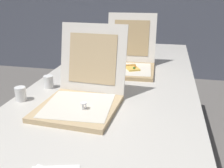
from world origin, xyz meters
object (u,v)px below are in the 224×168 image
object	(u,v)px
cup_white_near_left	(21,94)
table	(115,90)
pizza_box_middle	(129,62)
cup_white_near_center	(49,82)
pizza_box_front	(82,95)
cup_white_far	(90,61)

from	to	relation	value
cup_white_near_left	table	bearing A→B (deg)	40.37
pizza_box_middle	cup_white_near_center	bearing A→B (deg)	-134.34
pizza_box_middle	pizza_box_front	bearing A→B (deg)	-104.14
pizza_box_front	cup_white_near_left	bearing A→B (deg)	-175.49
cup_white_near_left	cup_white_near_center	size ratio (longest dim) A/B	1.00
pizza_box_front	cup_white_near_center	size ratio (longest dim) A/B	6.35
table	cup_white_near_center	world-z (taller)	cup_white_near_center
pizza_box_middle	cup_white_far	xyz separation A→B (m)	(-0.28, 0.05, -0.02)
pizza_box_middle	cup_white_near_left	size ratio (longest dim) A/B	6.30
cup_white_near_center	table	bearing A→B (deg)	24.09
pizza_box_front	cup_white_far	distance (m)	0.67
table	cup_white_near_center	size ratio (longest dim) A/B	34.14
cup_white_near_center	cup_white_near_left	bearing A→B (deg)	-107.07
pizza_box_front	cup_white_near_left	distance (m)	0.31
pizza_box_front	cup_white_near_left	size ratio (longest dim) A/B	6.35
pizza_box_front	cup_white_near_left	world-z (taller)	pizza_box_front
table	pizza_box_middle	bearing A→B (deg)	82.24
pizza_box_front	cup_white_near_left	xyz separation A→B (m)	(-0.31, -0.01, -0.02)
pizza_box_front	cup_white_near_center	distance (m)	0.31
cup_white_near_left	cup_white_far	bearing A→B (deg)	76.87
table	pizza_box_front	xyz separation A→B (m)	(-0.09, -0.33, 0.10)
pizza_box_front	table	bearing A→B (deg)	78.49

